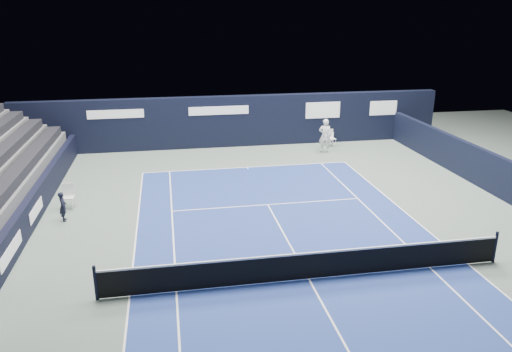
{
  "coord_description": "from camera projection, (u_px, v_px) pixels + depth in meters",
  "views": [
    {
      "loc": [
        -4.11,
        -13.29,
        8.04
      ],
      "look_at": [
        -0.49,
        6.55,
        1.3
      ],
      "focal_mm": 35.0,
      "sensor_mm": 36.0,
      "label": 1
    }
  ],
  "objects": [
    {
      "name": "ground",
      "position": [
        293.0,
        251.0,
        17.51
      ],
      "size": [
        48.0,
        48.0,
        0.0
      ],
      "primitive_type": "plane",
      "color": "#516158",
      "rests_on": "ground"
    },
    {
      "name": "court_surface",
      "position": [
        309.0,
        279.0,
        15.64
      ],
      "size": [
        10.97,
        23.77,
        0.01
      ],
      "primitive_type": "cube",
      "color": "navy",
      "rests_on": "ground"
    },
    {
      "name": "enclosure_wall_right",
      "position": [
        495.0,
        174.0,
        22.74
      ],
      "size": [
        0.3,
        22.0,
        1.8
      ],
      "primitive_type": "cube",
      "color": "black",
      "rests_on": "ground"
    },
    {
      "name": "folding_chair_back_a",
      "position": [
        331.0,
        137.0,
        30.78
      ],
      "size": [
        0.55,
        0.54,
        1.04
      ],
      "rotation": [
        0.0,
        0.0,
        0.23
      ],
      "color": "silver",
      "rests_on": "ground"
    },
    {
      "name": "folding_chair_back_b",
      "position": [
        330.0,
        138.0,
        30.79
      ],
      "size": [
        0.47,
        0.46,
        0.85
      ],
      "rotation": [
        0.0,
        0.0,
        -0.32
      ],
      "color": "silver",
      "rests_on": "ground"
    },
    {
      "name": "line_judge_chair",
      "position": [
        68.0,
        194.0,
        21.13
      ],
      "size": [
        0.51,
        0.49,
        1.07
      ],
      "rotation": [
        0.0,
        0.0,
        -0.08
      ],
      "color": "silver",
      "rests_on": "ground"
    },
    {
      "name": "line_judge",
      "position": [
        63.0,
        206.0,
        19.82
      ],
      "size": [
        0.36,
        0.49,
        1.22
      ],
      "primitive_type": "imported",
      "rotation": [
        0.0,
        0.0,
        1.74
      ],
      "color": "black",
      "rests_on": "ground"
    },
    {
      "name": "court_markings",
      "position": [
        309.0,
        279.0,
        15.64
      ],
      "size": [
        11.03,
        23.83,
        0.0
      ],
      "color": "white",
      "rests_on": "court_surface"
    },
    {
      "name": "tennis_net",
      "position": [
        309.0,
        265.0,
        15.48
      ],
      "size": [
        12.9,
        0.1,
        1.1
      ],
      "color": "black",
      "rests_on": "ground"
    },
    {
      "name": "back_sponsor_wall",
      "position": [
        235.0,
        121.0,
        30.55
      ],
      "size": [
        26.0,
        0.63,
        3.1
      ],
      "color": "black",
      "rests_on": "ground"
    },
    {
      "name": "side_barrier_left",
      "position": [
        31.0,
        211.0,
        19.41
      ],
      "size": [
        0.33,
        22.0,
        1.2
      ],
      "color": "black",
      "rests_on": "ground"
    },
    {
      "name": "tennis_player",
      "position": [
        325.0,
        136.0,
        29.33
      ],
      "size": [
        0.85,
        0.97,
        2.0
      ],
      "color": "white",
      "rests_on": "ground"
    }
  ]
}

